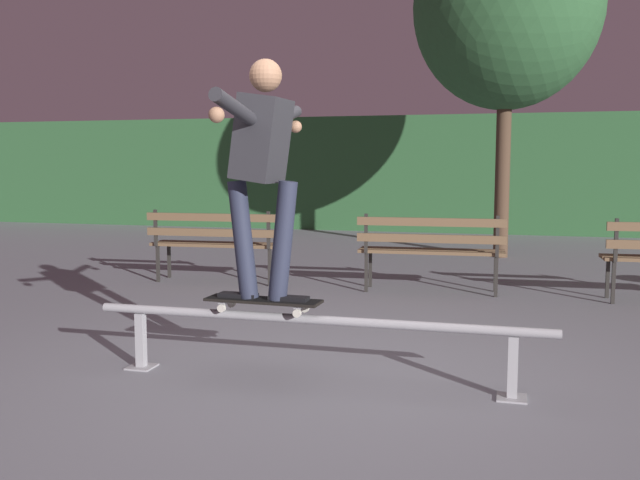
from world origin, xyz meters
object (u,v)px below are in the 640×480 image
(grind_rail, at_px, (314,329))
(park_bench_left_center, at_px, (431,245))
(skateboarder, at_px, (262,159))
(tree_behind_benches, at_px, (507,7))
(park_bench_leftmost, at_px, (215,239))
(skateboard, at_px, (263,301))

(grind_rail, xyz_separation_m, park_bench_left_center, (0.39, 3.40, 0.18))
(grind_rail, relative_size, skateboarder, 1.97)
(park_bench_left_center, height_order, tree_behind_benches, tree_behind_benches)
(park_bench_leftmost, height_order, park_bench_left_center, same)
(skateboarder, distance_m, park_bench_left_center, 3.60)
(skateboard, xyz_separation_m, park_bench_left_center, (0.73, 3.40, 0.01))
(skateboard, bearing_deg, skateboarder, -2.32)
(grind_rail, height_order, park_bench_left_center, park_bench_left_center)
(skateboard, distance_m, park_bench_leftmost, 3.86)
(grind_rail, relative_size, park_bench_left_center, 1.89)
(skateboarder, height_order, park_bench_leftmost, skateboarder)
(skateboard, relative_size, skateboarder, 0.50)
(grind_rail, relative_size, park_bench_leftmost, 1.89)
(skateboard, bearing_deg, tree_behind_benches, 77.91)
(grind_rail, bearing_deg, park_bench_left_center, 83.50)
(park_bench_leftmost, height_order, tree_behind_benches, tree_behind_benches)
(park_bench_left_center, xyz_separation_m, tree_behind_benches, (0.71, 3.32, 3.20))
(park_bench_left_center, relative_size, tree_behind_benches, 0.31)
(tree_behind_benches, bearing_deg, skateboarder, -102.07)
(grind_rail, xyz_separation_m, park_bench_leftmost, (-2.18, 3.40, 0.18))
(skateboarder, relative_size, park_bench_leftmost, 0.96)
(park_bench_left_center, bearing_deg, skateboarder, -102.12)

